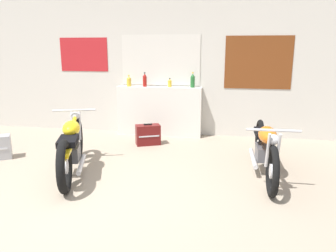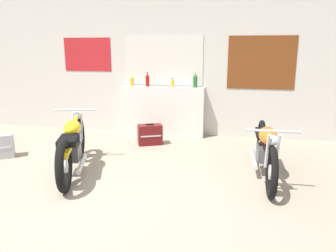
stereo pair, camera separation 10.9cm
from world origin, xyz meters
The scene contains 10 objects.
ground_plane centered at (0.00, 0.00, 0.00)m, with size 24.00×24.00×0.00m, color gray.
wall_back centered at (0.02, 3.31, 1.40)m, with size 10.00×0.07×2.80m.
sill_counter centered at (0.33, 3.13, 0.50)m, with size 1.70×0.28×1.00m.
bottle_leftmost centered at (-0.28, 3.09, 1.10)m, with size 0.09×0.09×0.23m.
bottle_left_center centered at (0.04, 3.10, 1.12)m, with size 0.08×0.08×0.28m.
bottle_center centered at (0.55, 3.10, 1.07)m, with size 0.08×0.08×0.18m.
bottle_right_center centered at (1.00, 3.11, 1.13)m, with size 0.08×0.08×0.30m.
motorcycle_yellow centered at (-0.47, 0.83, 0.40)m, with size 0.83×1.91×0.84m.
motorcycle_orange centered at (2.22, 1.27, 0.40)m, with size 0.64×2.07×0.80m.
hard_case_darkred centered at (0.26, 2.41, 0.19)m, with size 0.50×0.39×0.40m.
Camera 2 is at (1.74, -3.27, 1.76)m, focal length 35.00 mm.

